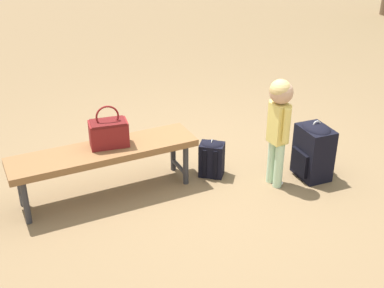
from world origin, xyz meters
TOP-DOWN VIEW (x-y plane):
  - ground_plane at (0.00, 0.00)m, footprint 40.00×40.00m
  - park_bench at (-0.89, -0.11)m, footprint 1.65×0.85m
  - handbag at (-0.84, -0.06)m, footprint 0.34×0.23m
  - child_standing at (0.61, -0.17)m, footprint 0.20×0.26m
  - backpack_large at (1.00, -0.09)m, footprint 0.35×0.38m
  - backpack_small at (0.08, 0.08)m, footprint 0.27×0.24m

SIDE VIEW (x-z plane):
  - ground_plane at x=0.00m, z-range 0.00..0.00m
  - backpack_small at x=0.08m, z-range 0.00..0.37m
  - backpack_large at x=1.00m, z-range 0.00..0.57m
  - park_bench at x=-0.89m, z-range 0.17..0.62m
  - handbag at x=-0.84m, z-range 0.39..0.76m
  - child_standing at x=0.61m, z-range 0.17..1.17m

